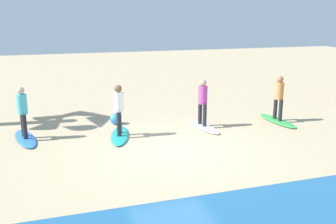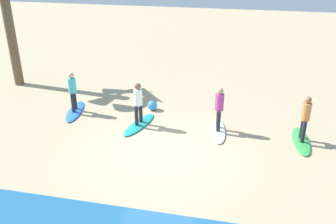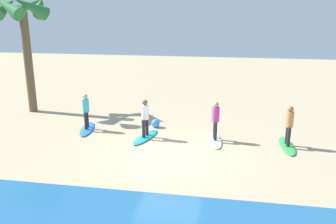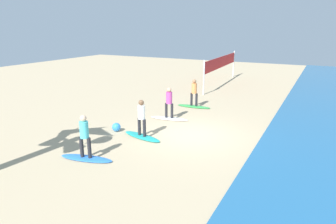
{
  "view_description": "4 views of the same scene",
  "coord_description": "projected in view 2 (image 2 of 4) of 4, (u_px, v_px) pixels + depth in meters",
  "views": [
    {
      "loc": [
        3.4,
        10.01,
        3.91
      ],
      "look_at": [
        -0.36,
        -1.8,
        0.7
      ],
      "focal_mm": 40.59,
      "sensor_mm": 36.0,
      "label": 1
    },
    {
      "loc": [
        -2.46,
        10.32,
        6.4
      ],
      "look_at": [
        0.09,
        -1.37,
        0.87
      ],
      "focal_mm": 39.32,
      "sensor_mm": 36.0,
      "label": 2
    },
    {
      "loc": [
        -2.16,
        12.44,
        5.4
      ],
      "look_at": [
        0.38,
        -2.12,
        1.13
      ],
      "focal_mm": 37.99,
      "sensor_mm": 36.0,
      "label": 3
    },
    {
      "loc": [
        12.13,
        5.15,
        4.82
      ],
      "look_at": [
        0.74,
        -0.76,
        1.17
      ],
      "focal_mm": 32.47,
      "sensor_mm": 36.0,
      "label": 4
    }
  ],
  "objects": [
    {
      "name": "ground_plane",
      "position": [
        162.0,
        153.0,
        12.31
      ],
      "size": [
        60.0,
        60.0,
        0.0
      ],
      "primitive_type": "plane",
      "color": "tan"
    },
    {
      "name": "surfer_white",
      "position": [
        219.0,
        106.0,
        13.28
      ],
      "size": [
        0.32,
        0.46,
        1.64
      ],
      "color": "#232328",
      "rests_on": "surfboard_white"
    },
    {
      "name": "surfer_green",
      "position": [
        305.0,
        115.0,
        12.53
      ],
      "size": [
        0.32,
        0.46,
        1.64
      ],
      "color": "#232328",
      "rests_on": "surfboard_green"
    },
    {
      "name": "surfboard_teal",
      "position": [
        139.0,
        124.0,
        14.11
      ],
      "size": [
        1.03,
        2.17,
        0.09
      ],
      "primitive_type": "ellipsoid",
      "rotation": [
        0.0,
        0.0,
        1.34
      ],
      "color": "teal",
      "rests_on": "ground"
    },
    {
      "name": "beach_ball",
      "position": [
        152.0,
        105.0,
        15.36
      ],
      "size": [
        0.41,
        0.41,
        0.41
      ],
      "primitive_type": "sphere",
      "color": "#338CE5",
      "rests_on": "ground"
    },
    {
      "name": "surfer_teal",
      "position": [
        138.0,
        101.0,
        13.7
      ],
      "size": [
        0.32,
        0.45,
        1.64
      ],
      "color": "#232328",
      "rests_on": "surfboard_teal"
    },
    {
      "name": "surfboard_green",
      "position": [
        301.0,
        141.0,
        12.95
      ],
      "size": [
        0.65,
        2.12,
        0.09
      ],
      "primitive_type": "ellipsoid",
      "rotation": [
        0.0,
        0.0,
        1.61
      ],
      "color": "green",
      "rests_on": "ground"
    },
    {
      "name": "surfboard_white",
      "position": [
        218.0,
        130.0,
        13.69
      ],
      "size": [
        0.85,
        2.16,
        0.09
      ],
      "primitive_type": "ellipsoid",
      "rotation": [
        0.0,
        0.0,
        1.71
      ],
      "color": "white",
      "rests_on": "ground"
    },
    {
      "name": "surfboard_blue",
      "position": [
        75.0,
        111.0,
        15.22
      ],
      "size": [
        0.97,
        2.17,
        0.09
      ],
      "primitive_type": "ellipsoid",
      "rotation": [
        0.0,
        0.0,
        1.77
      ],
      "color": "blue",
      "rests_on": "ground"
    },
    {
      "name": "surfer_blue",
      "position": [
        72.0,
        89.0,
        14.81
      ],
      "size": [
        0.32,
        0.45,
        1.64
      ],
      "color": "#232328",
      "rests_on": "surfboard_blue"
    }
  ]
}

